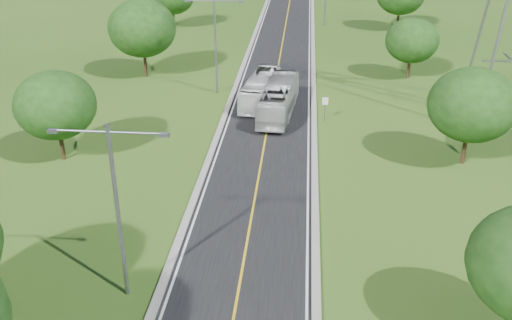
{
  "coord_description": "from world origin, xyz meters",
  "views": [
    {
      "loc": [
        3.12,
        -12.05,
        20.23
      ],
      "look_at": [
        0.07,
        23.03,
        3.0
      ],
      "focal_mm": 40.0,
      "sensor_mm": 36.0,
      "label": 1
    }
  ],
  "objects": [
    {
      "name": "ground",
      "position": [
        0.0,
        60.0,
        0.0
      ],
      "size": [
        260.0,
        260.0,
        0.0
      ],
      "primitive_type": "plane",
      "color": "#274A14",
      "rests_on": "ground"
    },
    {
      "name": "tree_rb",
      "position": [
        16.0,
        30.0,
        4.95
      ],
      "size": [
        6.72,
        6.72,
        7.82
      ],
      "color": "black",
      "rests_on": "ground"
    },
    {
      "name": "tree_lb",
      "position": [
        -16.0,
        28.0,
        4.64
      ],
      "size": [
        6.3,
        6.3,
        7.33
      ],
      "color": "black",
      "rests_on": "ground"
    },
    {
      "name": "tree_lc",
      "position": [
        -15.0,
        50.0,
        5.58
      ],
      "size": [
        7.56,
        7.56,
        8.79
      ],
      "color": "black",
      "rests_on": "ground"
    },
    {
      "name": "streetlight_mid_left",
      "position": [
        -6.0,
        45.0,
        5.94
      ],
      "size": [
        5.9,
        0.25,
        10.0
      ],
      "color": "slate",
      "rests_on": "ground"
    },
    {
      "name": "curb_left",
      "position": [
        -4.25,
        66.0,
        0.11
      ],
      "size": [
        0.5,
        150.0,
        0.22
      ],
      "primitive_type": "cube",
      "color": "gray",
      "rests_on": "ground"
    },
    {
      "name": "curb_right",
      "position": [
        4.25,
        66.0,
        0.11
      ],
      "size": [
        0.5,
        150.0,
        0.22
      ],
      "primitive_type": "cube",
      "color": "gray",
      "rests_on": "ground"
    },
    {
      "name": "road",
      "position": [
        0.0,
        66.0,
        0.03
      ],
      "size": [
        8.0,
        150.0,
        0.06
      ],
      "primitive_type": "cube",
      "color": "black",
      "rests_on": "ground"
    },
    {
      "name": "speed_limit_sign",
      "position": [
        5.2,
        37.98,
        1.6
      ],
      "size": [
        0.55,
        0.09,
        2.4
      ],
      "color": "slate",
      "rests_on": "ground"
    },
    {
      "name": "streetlight_near_left",
      "position": [
        -6.0,
        12.0,
        5.94
      ],
      "size": [
        5.9,
        0.25,
        10.0
      ],
      "color": "slate",
      "rests_on": "ground"
    },
    {
      "name": "bus_inbound",
      "position": [
        -1.16,
        42.42,
        1.45
      ],
      "size": [
        3.64,
        10.18,
        2.77
      ],
      "primitive_type": "imported",
      "rotation": [
        0.0,
        0.0,
        -0.13
      ],
      "color": "white",
      "rests_on": "road"
    },
    {
      "name": "bus_outbound",
      "position": [
        0.84,
        39.2,
        1.61
      ],
      "size": [
        3.62,
        11.29,
        3.09
      ],
      "primitive_type": "imported",
      "rotation": [
        0.0,
        0.0,
        3.05
      ],
      "color": "beige",
      "rests_on": "road"
    },
    {
      "name": "tree_rc",
      "position": [
        15.0,
        52.0,
        4.33
      ],
      "size": [
        5.88,
        5.88,
        6.84
      ],
      "color": "black",
      "rests_on": "ground"
    }
  ]
}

